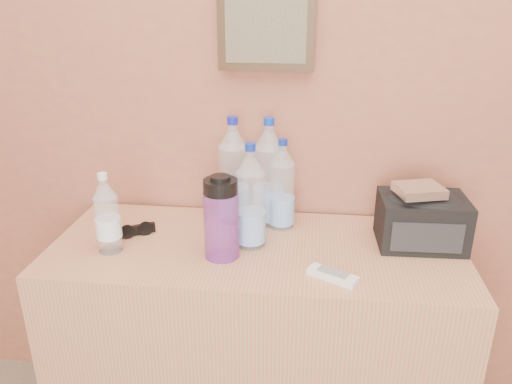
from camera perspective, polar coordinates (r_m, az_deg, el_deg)
picture_frame at (r=1.61m, az=1.16°, el=18.11°), size 0.30×0.03×0.25m
dresser at (r=1.75m, az=0.03°, el=-17.55°), size 1.26×0.52×0.79m
pet_large_a at (r=1.64m, az=-2.59°, el=1.80°), size 0.10×0.10×0.36m
pet_large_b at (r=1.61m, az=2.98°, el=0.36°), size 0.08×0.08×0.30m
pet_large_c at (r=1.63m, az=1.43°, el=1.66°), size 0.10×0.10×0.36m
pet_large_d at (r=1.48m, az=-0.63°, el=-1.11°), size 0.09×0.09×0.32m
pet_small at (r=1.52m, az=-16.63°, el=-2.82°), size 0.07×0.07×0.25m
nalgene_bottle at (r=1.43m, az=-3.98°, el=-2.94°), size 0.10×0.10×0.25m
sunglasses at (r=1.64m, az=-13.58°, el=-4.27°), size 0.13×0.10×0.03m
ac_remote at (r=1.38m, az=8.76°, el=-9.42°), size 0.14×0.10×0.02m
toiletry_bag at (r=1.59m, az=18.43°, el=-2.83°), size 0.26×0.19×0.17m
foil_packet at (r=1.52m, az=18.14°, el=0.22°), size 0.15×0.14×0.03m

